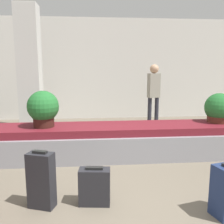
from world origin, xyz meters
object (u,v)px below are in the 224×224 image
at_px(pillar, 30,70).
at_px(suitcase_2, 41,180).
at_px(potted_plant_0, 43,108).
at_px(potted_plant_1, 219,109).
at_px(suitcase_1, 95,186).
at_px(traveler_0, 154,90).

height_order(pillar, suitcase_2, pillar).
relative_size(pillar, potted_plant_0, 4.90).
bearing_deg(potted_plant_1, suitcase_1, -144.47).
distance_m(potted_plant_0, traveler_0, 3.44).
relative_size(suitcase_1, potted_plant_1, 0.83).
relative_size(pillar, traveler_0, 1.84).
height_order(suitcase_1, potted_plant_1, potted_plant_1).
xyz_separation_m(potted_plant_0, traveler_0, (2.60, 2.26, 0.12)).
distance_m(pillar, potted_plant_1, 4.58).
xyz_separation_m(suitcase_1, potted_plant_0, (-0.87, 1.67, 0.70)).
distance_m(suitcase_1, potted_plant_1, 3.10).
bearing_deg(traveler_0, pillar, 166.64).
height_order(potted_plant_0, potted_plant_1, potted_plant_0).
distance_m(pillar, suitcase_2, 4.14).
distance_m(potted_plant_1, traveler_0, 2.30).
relative_size(potted_plant_0, potted_plant_1, 1.14).
xyz_separation_m(suitcase_2, potted_plant_0, (-0.25, 1.68, 0.59)).
distance_m(potted_plant_0, potted_plant_1, 3.34).
distance_m(suitcase_2, traveler_0, 4.64).
bearing_deg(potted_plant_0, suitcase_2, -81.60).
bearing_deg(suitcase_1, suitcase_2, -172.67).
height_order(pillar, potted_plant_1, pillar).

